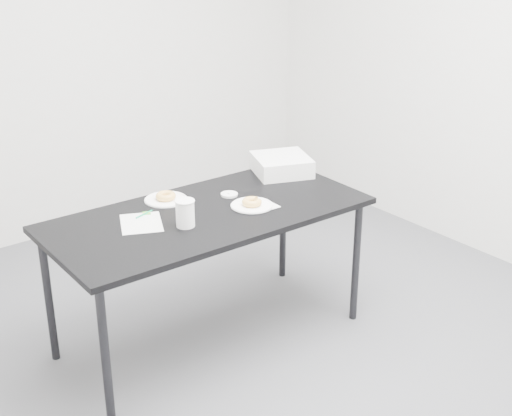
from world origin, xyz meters
TOP-DOWN VIEW (x-y plane):
  - floor at (0.00, 0.00)m, footprint 4.00×4.00m
  - wall_back at (0.00, 2.00)m, footprint 4.00×0.02m
  - wall_right at (2.00, 0.00)m, footprint 0.02×4.00m
  - table at (-0.11, 0.14)m, footprint 1.70×0.82m
  - scorecard at (-0.46, 0.23)m, footprint 0.29×0.32m
  - logo_patch at (-0.38, 0.32)m, footprint 0.05×0.05m
  - pen at (-0.40, 0.31)m, footprint 0.12×0.04m
  - napkin at (0.15, 0.04)m, footprint 0.16×0.16m
  - plate_near at (0.11, 0.06)m, footprint 0.23×0.23m
  - donut_near at (0.11, 0.06)m, footprint 0.12×0.12m
  - plate_far at (-0.20, 0.41)m, footprint 0.23×0.23m
  - donut_far at (-0.20, 0.41)m, footprint 0.12×0.12m
  - coffee_cup at (-0.31, 0.06)m, footprint 0.09×0.09m
  - cup_lid at (0.11, 0.26)m, footprint 0.09×0.09m
  - bakery_box at (0.56, 0.36)m, footprint 0.41×0.41m

SIDE VIEW (x-z plane):
  - floor at x=0.00m, z-range 0.00..0.00m
  - table at x=-0.11m, z-range 0.33..1.09m
  - scorecard at x=-0.46m, z-range 0.77..0.77m
  - napkin at x=0.15m, z-range 0.77..0.77m
  - plate_far at x=-0.20m, z-range 0.77..0.77m
  - logo_patch at x=-0.38m, z-range 0.77..0.77m
  - plate_near at x=0.11m, z-range 0.77..0.78m
  - pen at x=-0.40m, z-range 0.77..0.78m
  - cup_lid at x=0.11m, z-range 0.77..0.78m
  - donut_far at x=-0.20m, z-range 0.77..0.81m
  - donut_near at x=0.11m, z-range 0.78..0.81m
  - bakery_box at x=0.56m, z-range 0.77..0.87m
  - coffee_cup at x=-0.31m, z-range 0.77..0.91m
  - wall_back at x=0.00m, z-range 0.00..2.70m
  - wall_right at x=2.00m, z-range 0.00..2.70m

